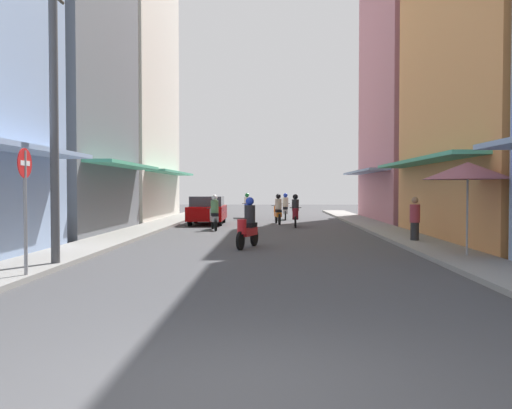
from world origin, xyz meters
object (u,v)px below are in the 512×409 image
(parked_car, at_px, (207,210))
(vendor_umbrella, at_px, (468,171))
(utility_pole, at_px, (54,116))
(street_sign_no_entry, at_px, (25,195))
(motorbike_orange, at_px, (278,211))
(pedestrian_crossing, at_px, (415,220))
(motorbike_maroon, at_px, (295,212))
(motorbike_white, at_px, (285,208))
(motorbike_blue, at_px, (247,207))
(motorbike_silver, at_px, (214,214))
(motorbike_red, at_px, (248,225))

(parked_car, bearing_deg, vendor_umbrella, -58.40)
(utility_pole, relative_size, street_sign_no_entry, 2.60)
(motorbike_orange, height_order, pedestrian_crossing, motorbike_orange)
(motorbike_maroon, xyz_separation_m, street_sign_no_entry, (-6.04, -15.23, 1.01))
(motorbike_white, distance_m, pedestrian_crossing, 14.26)
(motorbike_blue, bearing_deg, utility_pole, -99.76)
(motorbike_maroon, bearing_deg, motorbike_orange, 110.72)
(motorbike_white, height_order, parked_car, motorbike_white)
(motorbike_silver, relative_size, utility_pole, 0.26)
(pedestrian_crossing, xyz_separation_m, street_sign_no_entry, (-9.69, -7.50, 0.94))
(motorbike_blue, relative_size, motorbike_red, 1.04)
(motorbike_maroon, distance_m, street_sign_no_entry, 16.41)
(motorbike_maroon, height_order, street_sign_no_entry, street_sign_no_entry)
(motorbike_silver, relative_size, vendor_umbrella, 0.71)
(motorbike_silver, bearing_deg, pedestrian_crossing, -38.10)
(motorbike_orange, height_order, street_sign_no_entry, street_sign_no_entry)
(parked_car, bearing_deg, street_sign_no_entry, -95.27)
(utility_pole, bearing_deg, motorbike_orange, 71.25)
(motorbike_silver, distance_m, pedestrian_crossing, 9.34)
(motorbike_silver, xyz_separation_m, street_sign_no_entry, (-2.34, -13.27, 1.01))
(motorbike_red, xyz_separation_m, street_sign_no_entry, (-4.17, -6.09, 1.01))
(motorbike_silver, bearing_deg, motorbike_blue, 83.14)
(motorbike_red, bearing_deg, parked_car, 103.28)
(street_sign_no_entry, bearing_deg, motorbike_white, 74.93)
(motorbike_orange, height_order, utility_pole, utility_pole)
(motorbike_blue, height_order, street_sign_no_entry, street_sign_no_entry)
(motorbike_white, distance_m, street_sign_no_entry, 21.98)
(motorbike_maroon, relative_size, vendor_umbrella, 0.72)
(vendor_umbrella, relative_size, utility_pole, 0.37)
(motorbike_blue, relative_size, pedestrian_crossing, 1.16)
(motorbike_silver, height_order, parked_car, motorbike_silver)
(motorbike_orange, distance_m, motorbike_white, 3.85)
(motorbike_blue, relative_size, utility_pole, 0.26)
(parked_car, xyz_separation_m, street_sign_no_entry, (-1.58, -17.08, 0.98))
(motorbike_maroon, xyz_separation_m, parked_car, (-4.46, 1.85, 0.04))
(parked_car, distance_m, utility_pole, 15.71)
(motorbike_red, bearing_deg, vendor_umbrella, -24.54)
(motorbike_white, height_order, street_sign_no_entry, street_sign_no_entry)
(street_sign_no_entry, bearing_deg, pedestrian_crossing, 37.76)
(motorbike_orange, xyz_separation_m, street_sign_no_entry, (-5.22, -17.39, 1.01))
(motorbike_orange, distance_m, street_sign_no_entry, 18.18)
(motorbike_silver, height_order, motorbike_red, same)
(parked_car, bearing_deg, pedestrian_crossing, -49.73)
(motorbike_orange, bearing_deg, vendor_umbrella, -71.22)
(vendor_umbrella, bearing_deg, street_sign_no_entry, -160.89)
(motorbike_blue, height_order, parked_car, motorbike_blue)
(motorbike_white, relative_size, motorbike_red, 1.04)
(pedestrian_crossing, bearing_deg, street_sign_no_entry, -142.24)
(motorbike_blue, height_order, utility_pole, utility_pole)
(motorbike_orange, bearing_deg, pedestrian_crossing, -65.67)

